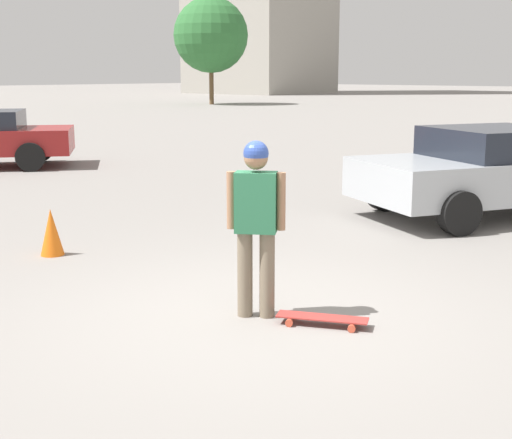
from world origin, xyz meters
TOP-DOWN VIEW (x-y plane):
  - ground_plane at (0.00, 0.00)m, footprint 220.00×220.00m
  - person at (0.00, 0.00)m, footprint 0.37×0.45m
  - skateboard at (-0.19, 0.60)m, footprint 0.51×0.79m
  - car_parked_near at (-5.82, -0.32)m, footprint 4.44×3.54m
  - tree_distant at (-31.15, -31.06)m, footprint 5.08×5.08m
  - traffic_cone at (-0.06, -3.29)m, footprint 0.28×0.28m

SIDE VIEW (x-z plane):
  - ground_plane at x=0.00m, z-range 0.00..0.00m
  - skateboard at x=-0.19m, z-range 0.02..0.10m
  - traffic_cone at x=-0.06m, z-range 0.00..0.56m
  - car_parked_near at x=-5.82m, z-range 0.03..1.38m
  - person at x=0.00m, z-range 0.14..1.72m
  - tree_distant at x=-31.15m, z-range 1.06..8.27m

